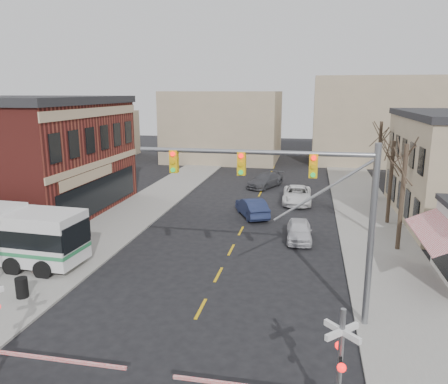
# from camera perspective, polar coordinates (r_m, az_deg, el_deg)

# --- Properties ---
(ground) EXTENTS (160.00, 160.00, 0.00)m
(ground) POSITION_cam_1_polar(r_m,az_deg,el_deg) (19.60, -4.56, -17.69)
(ground) COLOR black
(ground) RESTS_ON ground
(sidewalk_west) EXTENTS (5.00, 60.00, 0.12)m
(sidewalk_west) POSITION_cam_1_polar(r_m,az_deg,el_deg) (40.13, -9.90, -1.52)
(sidewalk_west) COLOR gray
(sidewalk_west) RESTS_ON ground
(sidewalk_east) EXTENTS (5.00, 60.00, 0.12)m
(sidewalk_east) POSITION_cam_1_polar(r_m,az_deg,el_deg) (37.83, 18.10, -2.87)
(sidewalk_east) COLOR gray
(sidewalk_east) RESTS_ON ground
(tree_east_a) EXTENTS (0.28, 0.28, 6.75)m
(tree_east_a) POSITION_cam_1_polar(r_m,az_deg,el_deg) (29.49, 22.23, -0.70)
(tree_east_a) COLOR #382B21
(tree_east_a) RESTS_ON sidewalk_east
(tree_east_b) EXTENTS (0.28, 0.28, 6.30)m
(tree_east_b) POSITION_cam_1_polar(r_m,az_deg,el_deg) (35.36, 20.91, 1.19)
(tree_east_b) COLOR #382B21
(tree_east_b) RESTS_ON sidewalk_east
(tree_east_c) EXTENTS (0.28, 0.28, 7.20)m
(tree_east_c) POSITION_cam_1_polar(r_m,az_deg,el_deg) (43.11, 19.53, 3.90)
(tree_east_c) COLOR #382B21
(tree_east_c) RESTS_ON sidewalk_east
(traffic_signal_mast) EXTENTS (10.15, 0.30, 8.00)m
(traffic_signal_mast) POSITION_cam_1_polar(r_m,az_deg,el_deg) (18.64, 10.55, -0.38)
(traffic_signal_mast) COLOR gray
(traffic_signal_mast) RESTS_ON ground
(rr_crossing_east) EXTENTS (5.60, 1.36, 4.00)m
(rr_crossing_east) POSITION_cam_1_polar(r_m,az_deg,el_deg) (14.20, 12.98, -21.78)
(rr_crossing_east) COLOR gray
(rr_crossing_east) RESTS_ON ground
(trash_bin) EXTENTS (0.60, 0.60, 1.01)m
(trash_bin) POSITION_cam_1_polar(r_m,az_deg,el_deg) (24.00, -24.90, -11.26)
(trash_bin) COLOR black
(trash_bin) RESTS_ON sidewalk_west
(car_a) EXTENTS (1.86, 4.21, 1.41)m
(car_a) POSITION_cam_1_polar(r_m,az_deg,el_deg) (30.41, 9.79, -4.97)
(car_a) COLOR silver
(car_a) RESTS_ON ground
(car_b) EXTENTS (3.44, 4.97, 1.55)m
(car_b) POSITION_cam_1_polar(r_m,az_deg,el_deg) (35.65, 3.68, -2.00)
(car_b) COLOR #1B2444
(car_b) RESTS_ON ground
(car_c) EXTENTS (2.65, 5.53, 1.52)m
(car_c) POSITION_cam_1_polar(r_m,az_deg,el_deg) (40.43, 9.52, -0.37)
(car_c) COLOR white
(car_c) RESTS_ON ground
(car_d) EXTENTS (4.06, 5.56, 1.50)m
(car_d) POSITION_cam_1_polar(r_m,az_deg,el_deg) (46.72, 5.43, 1.54)
(car_d) COLOR #404145
(car_d) RESTS_ON ground
(pedestrian_near) EXTENTS (0.51, 0.69, 1.74)m
(pedestrian_near) POSITION_cam_1_polar(r_m,az_deg,el_deg) (26.75, -23.63, -7.80)
(pedestrian_near) COLOR #584A47
(pedestrian_near) RESTS_ON sidewalk_west
(pedestrian_far) EXTENTS (0.93, 0.94, 1.53)m
(pedestrian_far) POSITION_cam_1_polar(r_m,az_deg,el_deg) (28.53, -19.14, -6.36)
(pedestrian_far) COLOR #384462
(pedestrian_far) RESTS_ON sidewalk_west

